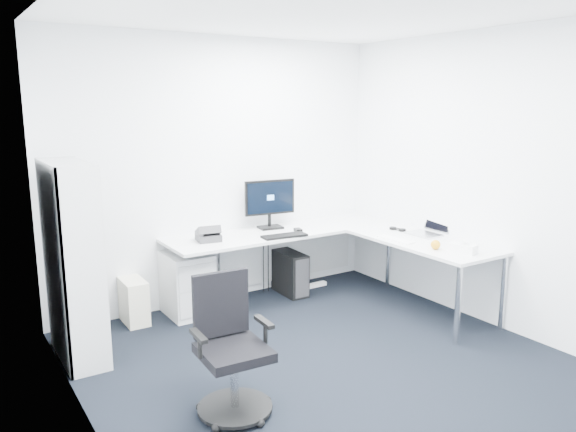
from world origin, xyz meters
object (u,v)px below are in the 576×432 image
laptop (424,223)px  bookshelf (73,262)px  l_desk (303,272)px  task_chair (234,348)px  monitor (270,204)px

laptop → bookshelf: bearing=167.6°
l_desk → bookshelf: (-2.17, 0.05, 0.44)m
l_desk → task_chair: size_ratio=2.70×
bookshelf → task_chair: 1.64m
l_desk → laptop: size_ratio=7.41×
l_desk → task_chair: bearing=-136.8°
bookshelf → monitor: (2.09, 0.44, 0.20)m
task_chair → monitor: bearing=56.6°
monitor → bookshelf: bearing=-160.5°
bookshelf → monitor: bookshelf is taller
laptop → l_desk: bearing=149.4°
bookshelf → laptop: 3.30m
task_chair → bookshelf: bearing=118.1°
l_desk → laptop: (1.06, -0.61, 0.49)m
task_chair → monitor: monitor is taller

